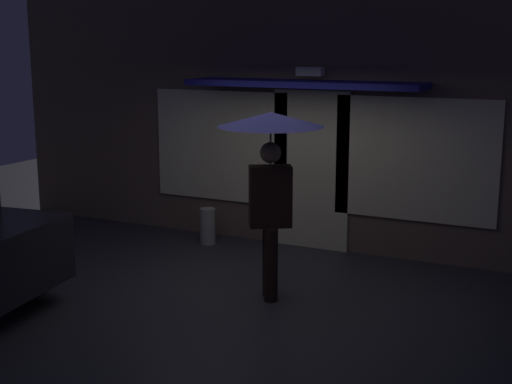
# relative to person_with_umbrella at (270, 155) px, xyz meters

# --- Properties ---
(ground_plane) EXTENTS (18.00, 18.00, 0.00)m
(ground_plane) POSITION_rel_person_with_umbrella_xyz_m (-0.35, -0.09, -1.63)
(ground_plane) COLOR #2D2D33
(building_facade) EXTENTS (9.95, 1.00, 4.36)m
(building_facade) POSITION_rel_person_with_umbrella_xyz_m (-0.35, 2.25, 0.53)
(building_facade) COLOR brown
(building_facade) RESTS_ON ground
(person_with_umbrella) EXTENTS (1.15, 1.15, 2.10)m
(person_with_umbrella) POSITION_rel_person_with_umbrella_xyz_m (0.00, 0.00, 0.00)
(person_with_umbrella) COLOR black
(person_with_umbrella) RESTS_ON ground
(sidewalk_bollard) EXTENTS (0.22, 0.22, 0.52)m
(sidewalk_bollard) POSITION_rel_person_with_umbrella_xyz_m (-1.73, 1.61, -1.37)
(sidewalk_bollard) COLOR #9E998E
(sidewalk_bollard) RESTS_ON ground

